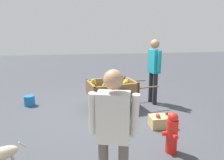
{
  "coord_description": "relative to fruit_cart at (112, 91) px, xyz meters",
  "views": [
    {
      "loc": [
        0.73,
        4.68,
        1.91
      ],
      "look_at": [
        -0.01,
        -0.08,
        0.75
      ],
      "focal_mm": 33.99,
      "sensor_mm": 36.0,
      "label": 1
    }
  ],
  "objects": [
    {
      "name": "ground_plane",
      "position": [
        0.02,
        0.21,
        -0.44
      ],
      "size": [
        24.0,
        24.0,
        0.0
      ],
      "primitive_type": "plane",
      "color": "#3D3F44"
    },
    {
      "name": "fire_hydrant",
      "position": [
        -0.64,
        2.05,
        -0.11
      ],
      "size": [
        0.25,
        0.25,
        0.67
      ],
      "color": "red",
      "rests_on": "ground"
    },
    {
      "name": "apple_crate",
      "position": [
        -0.82,
        1.15,
        -0.32
      ],
      "size": [
        0.44,
        0.32,
        0.3
      ],
      "color": "tan",
      "rests_on": "ground"
    },
    {
      "name": "bystander_person",
      "position": [
        0.42,
        2.87,
        0.47
      ],
      "size": [
        0.5,
        0.28,
        1.53
      ],
      "color": "#4C4742",
      "rests_on": "ground"
    },
    {
      "name": "plastic_bucket",
      "position": [
        2.05,
        -0.51,
        -0.31
      ],
      "size": [
        0.26,
        0.26,
        0.26
      ],
      "primitive_type": "cylinder",
      "color": "#1966B2",
      "rests_on": "ground"
    },
    {
      "name": "fruit_cart",
      "position": [
        0.0,
        0.0,
        0.0
      ],
      "size": [
        1.77,
        1.09,
        0.74
      ],
      "color": "brown",
      "rests_on": "ground"
    },
    {
      "name": "vendor_person",
      "position": [
        -1.12,
        -0.22,
        0.56
      ],
      "size": [
        0.26,
        0.55,
        1.66
      ],
      "color": "black",
      "rests_on": "ground"
    }
  ]
}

